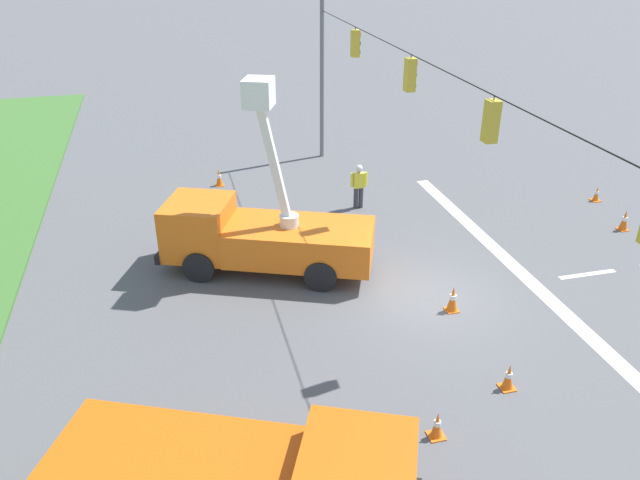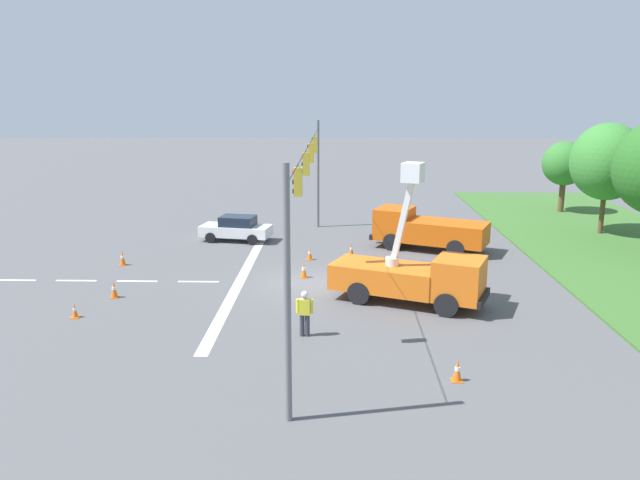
# 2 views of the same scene
# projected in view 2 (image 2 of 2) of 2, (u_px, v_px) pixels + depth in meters

# --- Properties ---
(ground_plane) EXTENTS (200.00, 200.00, 0.00)m
(ground_plane) POSITION_uv_depth(u_px,v_px,m) (310.00, 283.00, 30.09)
(ground_plane) COLOR #565659
(lane_markings) EXTENTS (17.60, 15.25, 0.01)m
(lane_markings) POSITION_uv_depth(u_px,v_px,m) (209.00, 282.00, 30.23)
(lane_markings) COLOR silver
(lane_markings) RESTS_ON ground
(signal_gantry) EXTENTS (26.20, 0.33, 7.20)m
(signal_gantry) POSITION_uv_depth(u_px,v_px,m) (309.00, 189.00, 28.95)
(signal_gantry) COLOR slate
(signal_gantry) RESTS_ON ground
(tree_far_west) EXTENTS (3.54, 3.26, 5.43)m
(tree_far_west) POSITION_uv_depth(u_px,v_px,m) (565.00, 164.00, 46.85)
(tree_far_west) COLOR brown
(tree_far_west) RESTS_ON ground
(tree_west) EXTENTS (4.91, 4.49, 7.15)m
(tree_west) POSITION_uv_depth(u_px,v_px,m) (607.00, 162.00, 39.28)
(tree_west) COLOR brown
(tree_west) RESTS_ON ground
(utility_truck_bucket_lift) EXTENTS (4.62, 7.01, 6.11)m
(utility_truck_bucket_lift) POSITION_uv_depth(u_px,v_px,m) (413.00, 275.00, 26.81)
(utility_truck_bucket_lift) COLOR orange
(utility_truck_bucket_lift) RESTS_ON ground
(utility_truck_support_near) EXTENTS (4.91, 6.98, 2.31)m
(utility_truck_support_near) POSITION_uv_depth(u_px,v_px,m) (426.00, 229.00, 36.30)
(utility_truck_support_near) COLOR #D6560F
(utility_truck_support_near) RESTS_ON ground
(sedan_white) EXTENTS (2.48, 4.54, 1.56)m
(sedan_white) POSITION_uv_depth(u_px,v_px,m) (236.00, 228.00, 38.50)
(sedan_white) COLOR white
(sedan_white) RESTS_ON ground
(road_worker) EXTENTS (0.26, 0.65, 1.77)m
(road_worker) POSITION_uv_depth(u_px,v_px,m) (305.00, 311.00, 23.26)
(road_worker) COLOR #383842
(road_worker) RESTS_ON ground
(traffic_cone_foreground_left) EXTENTS (0.36, 0.36, 0.66)m
(traffic_cone_foreground_left) POSITION_uv_depth(u_px,v_px,m) (351.00, 250.00, 35.14)
(traffic_cone_foreground_left) COLOR orange
(traffic_cone_foreground_left) RESTS_ON ground
(traffic_cone_foreground_right) EXTENTS (0.36, 0.36, 0.73)m
(traffic_cone_foreground_right) POSITION_uv_depth(u_px,v_px,m) (457.00, 370.00, 19.72)
(traffic_cone_foreground_right) COLOR orange
(traffic_cone_foreground_right) RESTS_ON ground
(traffic_cone_mid_left) EXTENTS (0.36, 0.36, 0.69)m
(traffic_cone_mid_left) POSITION_uv_depth(u_px,v_px,m) (310.00, 254.00, 34.18)
(traffic_cone_mid_left) COLOR orange
(traffic_cone_mid_left) RESTS_ON ground
(traffic_cone_mid_right) EXTENTS (0.36, 0.36, 0.77)m
(traffic_cone_mid_right) POSITION_uv_depth(u_px,v_px,m) (114.00, 289.00, 27.80)
(traffic_cone_mid_right) COLOR orange
(traffic_cone_mid_right) RESTS_ON ground
(traffic_cone_near_bucket) EXTENTS (0.36, 0.36, 0.80)m
(traffic_cone_near_bucket) POSITION_uv_depth(u_px,v_px,m) (304.00, 270.00, 30.83)
(traffic_cone_near_bucket) COLOR orange
(traffic_cone_near_bucket) RESTS_ON ground
(traffic_cone_lane_edge_a) EXTENTS (0.36, 0.36, 0.78)m
(traffic_cone_lane_edge_a) POSITION_uv_depth(u_px,v_px,m) (123.00, 258.00, 33.07)
(traffic_cone_lane_edge_a) COLOR orange
(traffic_cone_lane_edge_a) RESTS_ON ground
(traffic_cone_lane_edge_b) EXTENTS (0.36, 0.36, 0.60)m
(traffic_cone_lane_edge_b) POSITION_uv_depth(u_px,v_px,m) (75.00, 311.00, 25.34)
(traffic_cone_lane_edge_b) COLOR orange
(traffic_cone_lane_edge_b) RESTS_ON ground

